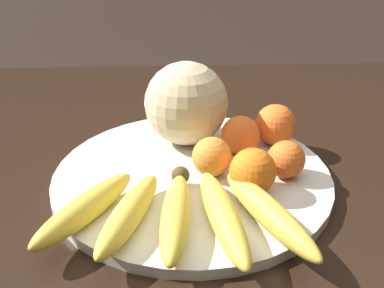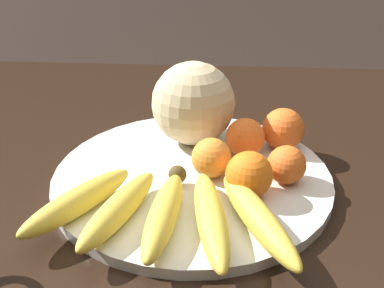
# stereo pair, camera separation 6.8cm
# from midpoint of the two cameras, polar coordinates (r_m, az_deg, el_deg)

# --- Properties ---
(kitchen_table) EXTENTS (1.31, 1.20, 0.72)m
(kitchen_table) POSITION_cam_midpoint_polar(r_m,az_deg,el_deg) (0.71, 2.92, -13.30)
(kitchen_table) COLOR black
(kitchen_table) RESTS_ON ground_plane
(fruit_bowl) EXTENTS (0.44, 0.44, 0.02)m
(fruit_bowl) POSITION_cam_midpoint_polar(r_m,az_deg,el_deg) (0.71, 2.75, -4.15)
(fruit_bowl) COLOR silver
(fruit_bowl) RESTS_ON kitchen_table
(melon) EXTENTS (0.14, 0.14, 0.14)m
(melon) POSITION_cam_midpoint_polar(r_m,az_deg,el_deg) (0.77, 2.71, 5.13)
(melon) COLOR beige
(melon) RESTS_ON fruit_bowl
(banana_bunch) EXTENTS (0.22, 0.37, 0.04)m
(banana_bunch) POSITION_cam_midpoint_polar(r_m,az_deg,el_deg) (0.59, 0.18, -8.65)
(banana_bunch) COLOR #473819
(banana_bunch) RESTS_ON fruit_bowl
(orange_front_left) EXTENTS (0.07, 0.07, 0.07)m
(orange_front_left) POSITION_cam_midpoint_polar(r_m,az_deg,el_deg) (0.65, 10.29, -3.96)
(orange_front_left) COLOR orange
(orange_front_left) RESTS_ON fruit_bowl
(orange_front_right) EXTENTS (0.06, 0.06, 0.06)m
(orange_front_right) POSITION_cam_midpoint_polar(r_m,az_deg,el_deg) (0.69, 14.71, -2.65)
(orange_front_right) COLOR orange
(orange_front_right) RESTS_ON fruit_bowl
(orange_mid_center) EXTENTS (0.06, 0.06, 0.06)m
(orange_mid_center) POSITION_cam_midpoint_polar(r_m,az_deg,el_deg) (0.69, 5.33, -1.82)
(orange_mid_center) COLOR orange
(orange_mid_center) RESTS_ON fruit_bowl
(orange_back_left) EXTENTS (0.07, 0.07, 0.07)m
(orange_back_left) POSITION_cam_midpoint_polar(r_m,az_deg,el_deg) (0.75, 9.38, 0.74)
(orange_back_left) COLOR orange
(orange_back_left) RESTS_ON fruit_bowl
(orange_back_right) EXTENTS (0.07, 0.07, 0.07)m
(orange_back_right) POSITION_cam_midpoint_polar(r_m,az_deg,el_deg) (0.79, 13.96, 1.81)
(orange_back_right) COLOR orange
(orange_back_right) RESTS_ON fruit_bowl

